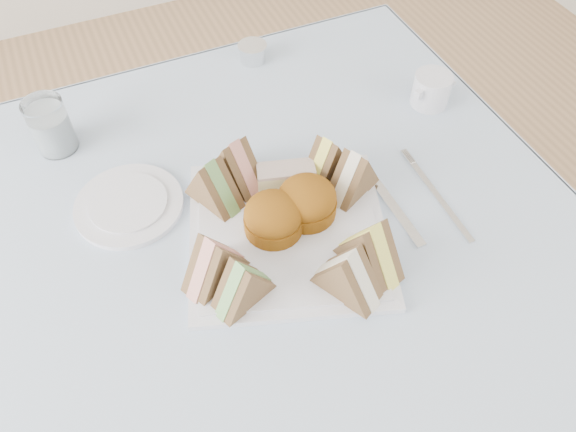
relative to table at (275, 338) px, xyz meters
name	(u,v)px	position (x,y,z in m)	size (l,w,h in m)	color
floor	(278,401)	(0.00, 0.00, -0.37)	(4.00, 4.00, 0.00)	#9E7751
table	(275,338)	(0.00, 0.00, 0.00)	(0.90, 0.90, 0.74)	brown
tablecloth	(271,235)	(0.00, 0.00, 0.37)	(1.02, 1.02, 0.01)	#A3C8E8
serving_plate	(288,233)	(0.02, -0.01, 0.38)	(0.31, 0.31, 0.01)	silver
sandwich_fl_a	(213,259)	(-0.11, -0.05, 0.43)	(0.10, 0.05, 0.09)	brown
sandwich_fl_b	(242,282)	(-0.08, -0.10, 0.43)	(0.10, 0.04, 0.08)	brown
sandwich_fr_a	(371,246)	(0.11, -0.12, 0.44)	(0.11, 0.05, 0.10)	brown
sandwich_fr_b	(349,272)	(0.06, -0.15, 0.43)	(0.10, 0.05, 0.09)	brown
sandwich_bl_a	(212,182)	(-0.06, 0.09, 0.43)	(0.10, 0.05, 0.09)	brown
sandwich_bl_b	(236,162)	(-0.01, 0.12, 0.43)	(0.10, 0.05, 0.09)	brown
sandwich_br_a	(354,172)	(0.16, 0.02, 0.43)	(0.10, 0.05, 0.09)	brown
sandwich_br_b	(326,158)	(0.13, 0.07, 0.43)	(0.09, 0.04, 0.08)	brown
scone_left	(273,217)	(0.00, 0.00, 0.42)	(0.09, 0.09, 0.06)	#94570E
scone_right	(307,200)	(0.07, 0.01, 0.42)	(0.10, 0.10, 0.06)	#94570E
pastry_slice	(286,177)	(0.06, 0.07, 0.41)	(0.10, 0.04, 0.05)	beige
side_plate	(129,205)	(-0.20, 0.15, 0.38)	(0.18, 0.18, 0.01)	silver
water_glass	(51,126)	(-0.28, 0.34, 0.43)	(0.07, 0.07, 0.10)	white
tea_strainer	(253,53)	(0.14, 0.44, 0.39)	(0.06, 0.06, 0.03)	silver
knife	(388,200)	(0.21, -0.02, 0.38)	(0.02, 0.21, 0.00)	silver
fork	(441,201)	(0.29, -0.05, 0.38)	(0.01, 0.19, 0.00)	silver
creamer_jug	(431,90)	(0.41, 0.17, 0.41)	(0.07, 0.07, 0.06)	silver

